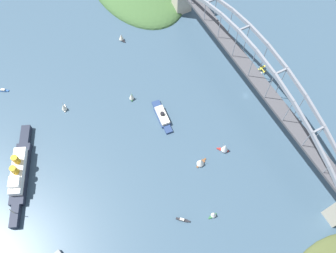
{
  "coord_description": "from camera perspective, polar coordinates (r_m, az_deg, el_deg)",
  "views": [
    {
      "loc": [
        -123.31,
        143.0,
        261.82
      ],
      "look_at": [
        0.0,
        78.99,
        8.0
      ],
      "focal_mm": 37.18,
      "sensor_mm": 36.0,
      "label": 1
    }
  ],
  "objects": [
    {
      "name": "small_boat_6",
      "position": [
        316.84,
        -16.73,
        3.07
      ],
      "size": [
        8.01,
        5.63,
        8.97
      ],
      "color": "silver",
      "rests_on": "ground"
    },
    {
      "name": "small_boat_7",
      "position": [
        356.3,
        -7.67,
        14.31
      ],
      "size": [
        8.28,
        5.69,
        8.57
      ],
      "color": "black",
      "rests_on": "ground"
    },
    {
      "name": "ocean_liner",
      "position": [
        298.68,
        -23.15,
        -6.88
      ],
      "size": [
        81.15,
        39.09,
        19.53
      ],
      "color": "#1E2333",
      "rests_on": "ground"
    },
    {
      "name": "small_boat_2",
      "position": [
        351.23,
        -25.48,
        5.4
      ],
      "size": [
        7.85,
        10.77,
        2.27
      ],
      "color": "#234C8C",
      "rests_on": "ground"
    },
    {
      "name": "harbor_arch_bridge",
      "position": [
        299.03,
        13.7,
        8.16
      ],
      "size": [
        304.2,
        16.95,
        65.15
      ],
      "color": "#BCB29E",
      "rests_on": "ground"
    },
    {
      "name": "small_boat_3",
      "position": [
        280.47,
        5.38,
        -5.8
      ],
      "size": [
        7.55,
        10.71,
        9.9
      ],
      "color": "brown",
      "rests_on": "ground"
    },
    {
      "name": "ground_plane",
      "position": [
        322.8,
        12.59,
        4.99
      ],
      "size": [
        1400.0,
        1400.0,
        0.0
      ],
      "primitive_type": "plane",
      "color": "#385166"
    },
    {
      "name": "harbor_ferry_steamer",
      "position": [
        301.27,
        -0.96,
        1.76
      ],
      "size": [
        34.61,
        10.5,
        7.25
      ],
      "color": "navy",
      "rests_on": "ground"
    },
    {
      "name": "small_boat_0",
      "position": [
        268.86,
        7.5,
        -14.1
      ],
      "size": [
        4.32,
        7.29,
        7.74
      ],
      "color": "#2D6B3D",
      "rests_on": "ground"
    },
    {
      "name": "small_boat_5",
      "position": [
        287.16,
        9.31,
        -3.43
      ],
      "size": [
        8.62,
        8.83,
        11.67
      ],
      "color": "#B2231E",
      "rests_on": "ground"
    },
    {
      "name": "seaplane_second_in_formation",
      "position": [
        350.26,
        11.28,
        12.02
      ],
      "size": [
        11.22,
        8.8,
        4.94
      ],
      "color": "#B7B7B2",
      "rests_on": "ground"
    },
    {
      "name": "small_boat_1",
      "position": [
        311.32,
        -6.02,
        4.93
      ],
      "size": [
        7.6,
        5.42,
        8.77
      ],
      "color": "#2D6B3D",
      "rests_on": "ground"
    },
    {
      "name": "seaplane_taxiing_near_bridge",
      "position": [
        341.49,
        15.1,
        9.02
      ],
      "size": [
        8.44,
        9.6,
        4.75
      ],
      "color": "#B7B7B2",
      "rests_on": "ground"
    },
    {
      "name": "small_boat_4",
      "position": [
        268.67,
        2.43,
        -15.04
      ],
      "size": [
        8.13,
        9.0,
        2.62
      ],
      "color": "black",
      "rests_on": "ground"
    }
  ]
}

